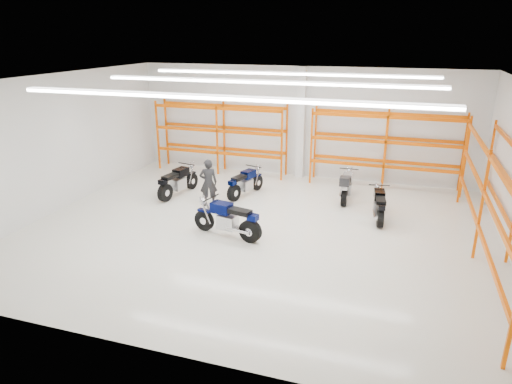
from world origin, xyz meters
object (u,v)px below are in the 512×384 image
(motorcycle_back_a, at_px, (177,183))
(standing_man, at_px, (208,183))
(motorcycle_back_b, at_px, (244,184))
(motorcycle_back_c, at_px, (346,187))
(motorcycle_back_d, at_px, (379,206))
(structural_column, at_px, (301,123))
(motorcycle_main, at_px, (230,220))

(motorcycle_back_a, height_order, standing_man, standing_man)
(motorcycle_back_b, relative_size, motorcycle_back_c, 0.95)
(motorcycle_back_d, distance_m, structural_column, 5.48)
(motorcycle_back_b, bearing_deg, motorcycle_back_c, 10.27)
(structural_column, bearing_deg, motorcycle_back_c, -46.80)
(standing_man, relative_size, structural_column, 0.37)
(structural_column, bearing_deg, standing_man, -117.45)
(motorcycle_back_b, xyz_separation_m, standing_man, (-0.86, -1.30, 0.36))
(motorcycle_back_a, distance_m, motorcycle_back_c, 6.17)
(motorcycle_back_d, bearing_deg, motorcycle_back_a, 179.41)
(standing_man, bearing_deg, motorcycle_main, 102.03)
(motorcycle_back_c, relative_size, motorcycle_back_d, 1.06)
(motorcycle_main, relative_size, motorcycle_back_a, 1.03)
(motorcycle_back_d, relative_size, standing_man, 1.22)
(motorcycle_back_d, height_order, structural_column, structural_column)
(motorcycle_main, xyz_separation_m, standing_man, (-1.63, 2.22, 0.31))
(motorcycle_back_c, xyz_separation_m, standing_man, (-4.49, -1.96, 0.31))
(motorcycle_back_b, bearing_deg, motorcycle_main, -77.68)
(motorcycle_main, distance_m, standing_man, 2.77)
(motorcycle_back_c, bearing_deg, motorcycle_main, -124.37)
(motorcycle_back_a, relative_size, motorcycle_back_d, 1.08)
(motorcycle_back_b, relative_size, structural_column, 0.45)
(motorcycle_back_d, bearing_deg, standing_man, -175.04)
(motorcycle_back_d, xyz_separation_m, structural_column, (-3.47, 3.84, 1.78))
(motorcycle_back_b, height_order, motorcycle_back_c, motorcycle_back_c)
(motorcycle_main, bearing_deg, standing_man, 126.24)
(motorcycle_back_a, relative_size, structural_column, 0.49)
(motorcycle_back_a, bearing_deg, structural_column, 44.91)
(motorcycle_back_b, distance_m, motorcycle_back_d, 4.94)
(motorcycle_back_a, relative_size, standing_man, 1.32)
(motorcycle_back_a, bearing_deg, standing_man, -20.55)
(motorcycle_back_a, height_order, motorcycle_back_d, motorcycle_back_a)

